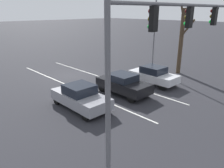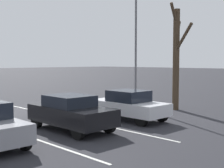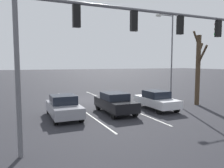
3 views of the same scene
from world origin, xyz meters
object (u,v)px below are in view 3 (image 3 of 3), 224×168
Objects in this scene: car_silver_leftlane_front at (156,100)px; street_lamp_left_shoulder at (170,52)px; car_gray_rightlane_front at (64,107)px; bare_tree_near at (198,68)px; car_black_midlane_front at (115,103)px; traffic_signal_gantry at (121,33)px.

street_lamp_left_shoulder is (-3.59, -2.88, 4.13)m from car_silver_leftlane_front.
bare_tree_near reaches higher than car_gray_rightlane_front.
car_black_midlane_front is 3.67m from car_silver_leftlane_front.
street_lamp_left_shoulder is at bearing -67.05° from bare_tree_near.
street_lamp_left_shoulder reaches higher than bare_tree_near.
bare_tree_near is at bearing -176.81° from car_silver_leftlane_front.
traffic_signal_gantry is 12.66m from street_lamp_left_shoulder.
car_silver_leftlane_front is 0.64× the size of bare_tree_near.
car_black_midlane_front is 0.33× the size of traffic_signal_gantry.
street_lamp_left_shoulder is (-11.14, -2.57, 4.15)m from car_gray_rightlane_front.
car_gray_rightlane_front is at bearing -2.34° from car_silver_leftlane_front.
street_lamp_left_shoulder reaches higher than traffic_signal_gantry.
car_black_midlane_front is 8.78m from street_lamp_left_shoulder.
car_black_midlane_front reaches higher than car_silver_leftlane_front.
car_gray_rightlane_front reaches higher than car_silver_leftlane_front.
car_gray_rightlane_front is at bearing -74.17° from traffic_signal_gantry.
street_lamp_left_shoulder is 1.29× the size of bare_tree_near.
traffic_signal_gantry reaches higher than car_silver_leftlane_front.
car_silver_leftlane_front is at bearing 178.02° from car_black_midlane_front.
car_gray_rightlane_front is 0.51× the size of street_lamp_left_shoulder.
car_silver_leftlane_front is 6.18m from street_lamp_left_shoulder.
traffic_signal_gantry is at bearing 68.21° from car_black_midlane_front.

